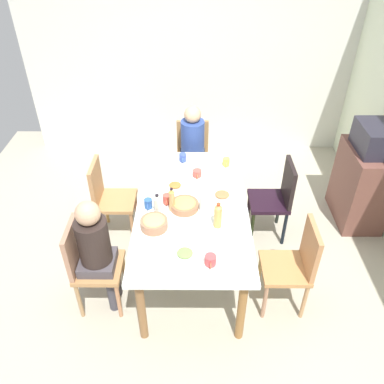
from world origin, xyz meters
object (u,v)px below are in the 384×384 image
plate_0 (175,186)px  bottle_2 (158,204)px  person_4 (193,145)px  cup_1 (183,158)px  cup_2 (210,260)px  chair_2 (88,262)px  dining_table (192,212)px  chair_1 (295,263)px  bowl_1 (154,223)px  plate_2 (185,254)px  side_cabinet (361,185)px  chair_3 (277,196)px  plate_1 (222,196)px  cup_0 (226,162)px  bottle_3 (218,216)px  chair_0 (108,196)px  microwave (376,138)px  cup_5 (148,204)px  bottle_0 (172,200)px  cup_4 (167,199)px  chair_4 (193,154)px  cup_3 (197,173)px  bottle_1 (202,202)px  bowl_0 (184,205)px

plate_0 → bottle_2: size_ratio=1.05×
person_4 → cup_1: (0.47, -0.10, 0.11)m
cup_2 → chair_2: bearing=-103.7°
dining_table → chair_1: size_ratio=2.07×
dining_table → bowl_1: bearing=-46.5°
plate_2 → bottle_2: bottle_2 is taller
dining_table → side_cabinet: bearing=111.7°
chair_2 → chair_3: size_ratio=1.00×
person_4 → dining_table: bearing=0.0°
plate_1 → cup_0: 0.54m
chair_1 → plate_0: (-0.74, -1.05, 0.26)m
person_4 → bottle_3: (1.50, 0.22, 0.19)m
chair_0 → plate_0: bearing=75.2°
plate_1 → side_cabinet: bearing=111.2°
microwave → plate_0: bearing=-77.0°
cup_5 → microwave: (-0.78, 2.26, 0.24)m
dining_table → plate_1: size_ratio=7.71×
chair_3 → cup_0: (-0.20, -0.53, 0.29)m
plate_2 → bottle_2: 0.58m
dining_table → bottle_0: size_ratio=7.75×
cup_4 → bottle_0: bottle_0 is taller
cup_4 → bottle_2: bearing=-28.6°
chair_1 → chair_0: bearing=-117.8°
chair_3 → person_4: person_4 is taller
bottle_0 → bottle_2: bearing=-73.1°
bowl_1 → cup_1: bearing=168.4°
chair_1 → chair_3: bearing=180.0°
chair_2 → bowl_1: (-0.16, 0.56, 0.30)m
plate_0 → plate_2: same height
plate_0 → side_cabinet: size_ratio=0.23×
chair_0 → chair_4: (-0.84, 0.88, 0.00)m
chair_1 → chair_4: size_ratio=1.00×
plate_1 → cup_0: size_ratio=2.25×
plate_1 → cup_1: cup_1 is taller
person_4 → cup_3: (0.75, 0.05, 0.11)m
cup_0 → bottle_1: bottle_1 is taller
chair_1 → cup_4: (-0.49, -1.11, 0.30)m
cup_1 → cup_5: 0.83m
cup_2 → bottle_1: 0.65m
plate_0 → bottle_2: (0.38, -0.14, 0.08)m
bowl_0 → cup_2: cup_2 is taller
chair_4 → bottle_0: bearing=-7.3°
cup_3 → bottle_2: 0.67m
person_4 → cup_3: size_ratio=9.41×
chair_3 → plate_2: (1.09, -0.93, 0.26)m
bottle_1 → cup_2: bearing=4.5°
chair_2 → cup_1: bearing=147.2°
bottle_2 → person_4: bearing=167.2°
chair_2 → plate_2: (0.16, 0.83, 0.26)m
chair_2 → chair_1: bearing=90.0°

